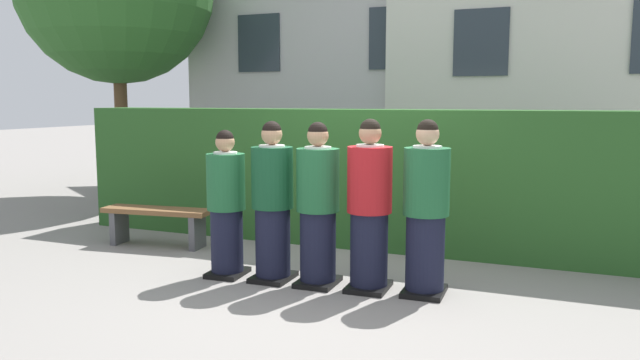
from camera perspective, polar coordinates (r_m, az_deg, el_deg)
name	(u,v)px	position (r m, az deg, el deg)	size (l,w,h in m)	color
ground_plane	(320,284)	(6.27, 0.00, -9.55)	(60.00, 60.00, 0.00)	gray
student_front_row_0	(226,207)	(6.49, -8.62, -2.49)	(0.40, 0.50, 1.53)	black
student_front_row_1	(272,205)	(6.27, -4.40, -2.33)	(0.42, 0.47, 1.62)	black
student_front_row_2	(318,208)	(6.08, -0.20, -2.62)	(0.42, 0.51, 1.62)	black
student_in_red_blazer	(369,209)	(5.94, 4.57, -2.71)	(0.43, 0.53, 1.65)	black
student_front_row_4	(426,212)	(5.87, 9.72, -2.93)	(0.43, 0.49, 1.65)	black
hedge	(375,178)	(7.76, 5.09, 0.17)	(8.22, 0.70, 1.71)	#285623
school_building_main	(571,22)	(12.35, 22.11, 13.31)	(6.33, 3.33, 6.26)	silver
school_building_annex	(358,29)	(13.71, 3.56, 13.72)	(6.37, 4.20, 6.51)	silver
wooden_bench	(157,218)	(8.04, -14.75, -3.44)	(1.43, 0.52, 0.48)	brown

